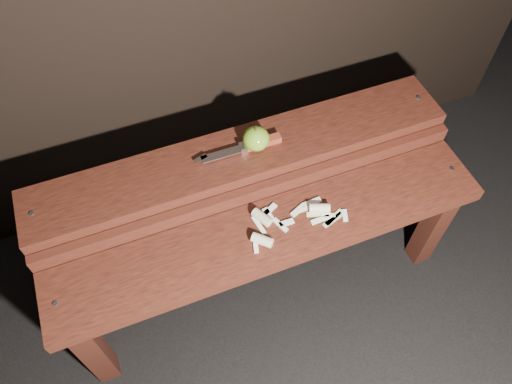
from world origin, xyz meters
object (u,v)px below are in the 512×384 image
object	(u,v)px
apple	(256,139)
knife	(252,145)
bench_front_tier	(272,246)
bench_rear_tier	(243,171)

from	to	relation	value
apple	knife	distance (m)	0.03
bench_front_tier	knife	bearing A→B (deg)	81.97
apple	bench_front_tier	bearing A→B (deg)	-100.54
bench_front_tier	apple	distance (m)	0.30
bench_front_tier	bench_rear_tier	size ratio (longest dim) A/B	1.00
bench_rear_tier	knife	world-z (taller)	knife
bench_rear_tier	bench_front_tier	bearing A→B (deg)	-90.00
bench_front_tier	bench_rear_tier	world-z (taller)	bench_rear_tier
bench_front_tier	knife	distance (m)	0.28
knife	apple	bearing A→B (deg)	1.04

